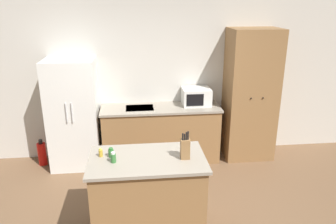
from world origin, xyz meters
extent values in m
cube|color=beige|center=(0.00, 2.33, 1.30)|extent=(7.20, 0.06, 2.60)
cube|color=white|center=(-1.17, 1.98, 0.87)|extent=(0.76, 0.64, 1.73)
cylinder|color=silver|center=(-1.21, 1.65, 1.00)|extent=(0.02, 0.02, 0.30)
cylinder|color=silver|center=(-1.13, 1.65, 1.00)|extent=(0.02, 0.02, 0.30)
cube|color=olive|center=(0.20, 2.01, 0.45)|extent=(1.89, 0.58, 0.89)
cube|color=gray|center=(0.20, 2.01, 0.91)|extent=(1.93, 0.62, 0.03)
cube|color=#9EA0A3|center=(-0.14, 2.01, 0.92)|extent=(0.44, 0.34, 0.01)
cube|color=olive|center=(1.69, 2.01, 1.08)|extent=(0.79, 0.59, 2.16)
sphere|color=black|center=(1.59, 1.70, 1.12)|extent=(0.02, 0.02, 0.02)
sphere|color=black|center=(1.78, 1.70, 1.12)|extent=(0.02, 0.02, 0.02)
cube|color=olive|center=(-0.10, 0.21, 0.45)|extent=(1.22, 0.70, 0.91)
cube|color=gray|center=(-0.10, 0.21, 0.92)|extent=(1.28, 0.76, 0.03)
cube|color=white|center=(0.80, 2.09, 1.06)|extent=(0.46, 0.39, 0.27)
cube|color=black|center=(0.74, 1.89, 1.06)|extent=(0.27, 0.01, 0.19)
cube|color=olive|center=(0.31, 0.17, 1.05)|extent=(0.10, 0.09, 0.22)
cylinder|color=black|center=(0.28, 0.15, 1.20)|extent=(0.02, 0.02, 0.08)
cylinder|color=black|center=(0.30, 0.15, 1.20)|extent=(0.02, 0.02, 0.07)
cylinder|color=black|center=(0.32, 0.16, 1.21)|extent=(0.02, 0.02, 0.09)
cylinder|color=black|center=(0.34, 0.16, 1.21)|extent=(0.02, 0.02, 0.09)
cylinder|color=gold|center=(-0.61, 0.31, 0.98)|extent=(0.04, 0.04, 0.08)
cylinder|color=#E5DB4C|center=(-0.61, 0.31, 1.03)|extent=(0.03, 0.03, 0.02)
cylinder|color=#337033|center=(-0.46, 0.16, 0.99)|extent=(0.06, 0.06, 0.10)
cylinder|color=silver|center=(-0.46, 0.16, 1.05)|extent=(0.04, 0.04, 0.02)
cylinder|color=#337033|center=(-0.49, 0.29, 0.99)|extent=(0.06, 0.06, 0.09)
cylinder|color=#286628|center=(-0.49, 0.29, 1.04)|extent=(0.05, 0.05, 0.02)
cylinder|color=red|center=(-1.74, 2.02, 0.19)|extent=(0.14, 0.14, 0.37)
cylinder|color=black|center=(-1.74, 2.02, 0.41)|extent=(0.06, 0.06, 0.07)
camera|label=1|loc=(-0.22, -3.00, 2.59)|focal=35.00mm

